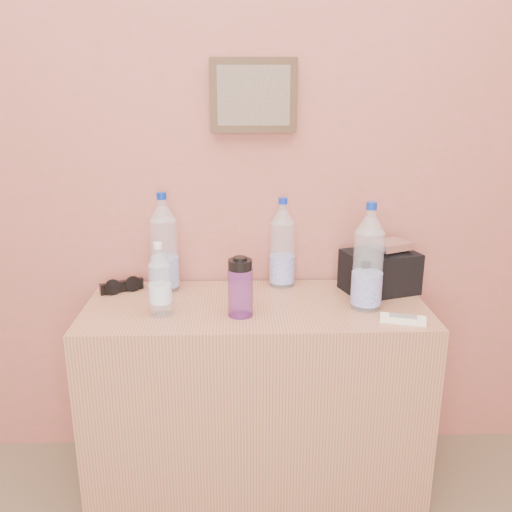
{
  "coord_description": "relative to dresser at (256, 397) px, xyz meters",
  "views": [
    {
      "loc": [
        0.06,
        0.03,
        1.41
      ],
      "look_at": [
        0.11,
        1.71,
        0.9
      ],
      "focal_mm": 38.0,
      "sensor_mm": 36.0,
      "label": 1
    }
  ],
  "objects": [
    {
      "name": "sunglasses",
      "position": [
        -0.48,
        0.14,
        0.38
      ],
      "size": [
        0.17,
        0.12,
        0.04
      ],
      "primitive_type": null,
      "rotation": [
        0.0,
        0.0,
        0.47
      ],
      "color": "black",
      "rests_on": "dresser"
    },
    {
      "name": "pet_large_c",
      "position": [
        0.1,
        0.19,
        0.51
      ],
      "size": [
        0.09,
        0.09,
        0.33
      ],
      "rotation": [
        0.0,
        0.0,
        0.02
      ],
      "color": "#C8EDFC",
      "rests_on": "dresser"
    },
    {
      "name": "foil_packet",
      "position": [
        0.48,
        0.09,
        0.54
      ],
      "size": [
        0.15,
        0.14,
        0.03
      ],
      "primitive_type": "cube",
      "rotation": [
        0.0,
        0.0,
        0.42
      ],
      "color": "silver",
      "rests_on": "toiletry_bag"
    },
    {
      "name": "pet_large_d",
      "position": [
        0.37,
        -0.04,
        0.52
      ],
      "size": [
        0.1,
        0.1,
        0.36
      ],
      "rotation": [
        0.0,
        0.0,
        -0.39
      ],
      "color": "silver",
      "rests_on": "dresser"
    },
    {
      "name": "pet_large_b",
      "position": [
        -0.32,
        0.16,
        0.52
      ],
      "size": [
        0.1,
        0.1,
        0.36
      ],
      "rotation": [
        0.0,
        0.0,
        0.1
      ],
      "color": "silver",
      "rests_on": "dresser"
    },
    {
      "name": "picture_frame",
      "position": [
        0.0,
        0.24,
        1.04
      ],
      "size": [
        0.3,
        0.03,
        0.25
      ],
      "primitive_type": null,
      "color": "#382311",
      "rests_on": "room_shell"
    },
    {
      "name": "dresser",
      "position": [
        0.0,
        0.0,
        0.0
      ],
      "size": [
        1.15,
        0.48,
        0.72
      ],
      "primitive_type": "cube",
      "color": "tan",
      "rests_on": "ground"
    },
    {
      "name": "nalgene_bottle",
      "position": [
        -0.05,
        -0.09,
        0.46
      ],
      "size": [
        0.08,
        0.08,
        0.2
      ],
      "rotation": [
        0.0,
        0.0,
        0.32
      ],
      "color": "#6C2986",
      "rests_on": "dresser"
    },
    {
      "name": "pet_small",
      "position": [
        -0.31,
        -0.08,
        0.47
      ],
      "size": [
        0.07,
        0.07,
        0.24
      ],
      "rotation": [
        0.0,
        0.0,
        -0.39
      ],
      "color": "#CAE7FE",
      "rests_on": "dresser"
    },
    {
      "name": "toiletry_bag",
      "position": [
        0.45,
        0.11,
        0.44
      ],
      "size": [
        0.29,
        0.24,
        0.17
      ],
      "primitive_type": null,
      "rotation": [
        0.0,
        0.0,
        0.31
      ],
      "color": "black",
      "rests_on": "dresser"
    },
    {
      "name": "ac_remote",
      "position": [
        0.46,
        -0.17,
        0.37
      ],
      "size": [
        0.15,
        0.08,
        0.02
      ],
      "primitive_type": "cube",
      "rotation": [
        0.0,
        0.0,
        -0.28
      ],
      "color": "white",
      "rests_on": "dresser"
    }
  ]
}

